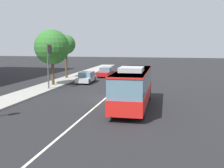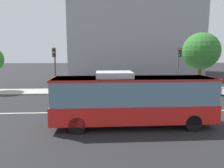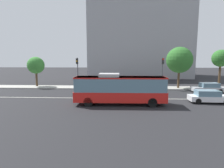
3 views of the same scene
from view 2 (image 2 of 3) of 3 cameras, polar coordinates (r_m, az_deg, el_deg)
ground_plane at (r=16.88m, az=15.41°, el=-7.39°), size 160.00×160.00×0.00m
sidewalk_kerb at (r=24.95m, az=9.31°, el=-1.84°), size 80.00×3.22×0.14m
lane_centre_line at (r=16.88m, az=15.42°, el=-7.37°), size 76.00×0.16×0.01m
transit_bus at (r=12.75m, az=5.90°, el=-3.93°), size 10.03×2.64×3.46m
traffic_light_near_corner at (r=24.46m, az=18.33°, el=5.86°), size 0.33×0.62×5.20m
traffic_light_mid_block at (r=23.28m, az=-15.85°, el=5.85°), size 0.33×0.62×5.20m
street_tree_kerbside_centre at (r=26.45m, az=23.77°, el=8.48°), size 4.33×4.33×7.00m
office_block_background at (r=47.64m, az=5.86°, el=17.49°), size 26.90×16.85×23.80m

